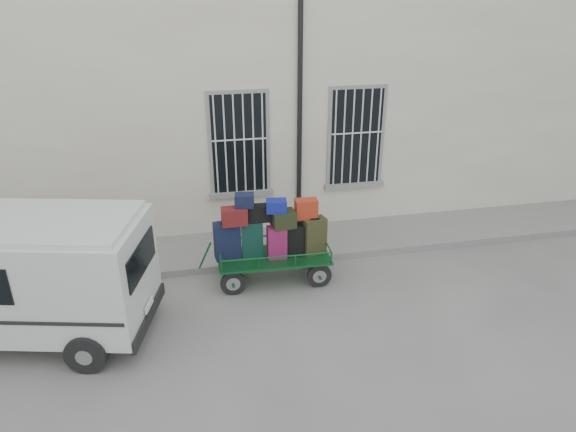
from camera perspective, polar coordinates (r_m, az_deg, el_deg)
The scene contains 5 objects.
ground at distance 9.77m, azimuth -0.41°, elevation -9.57°, with size 80.00×80.00×0.00m, color slate.
building at distance 13.77m, azimuth -5.17°, elevation 13.94°, with size 24.00×5.15×6.00m.
sidewalk at distance 11.60m, azimuth -2.59°, elevation -3.32°, with size 24.00×1.70×0.15m, color gray.
luggage_cart at distance 9.98m, azimuth -1.88°, elevation -2.47°, with size 2.59×1.08×1.90m.
van at distance 9.42m, azimuth -28.15°, elevation -5.40°, with size 4.57×2.75×2.16m.
Camera 1 is at (-1.61, -7.96, 5.44)m, focal length 32.00 mm.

